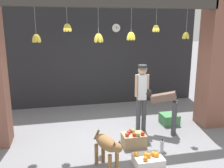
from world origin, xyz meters
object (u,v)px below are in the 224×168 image
object	(u,v)px
fruit_crate_apples	(134,139)
produce_box_green	(169,119)
fruit_crate_oranges	(148,161)
wall_clock	(116,28)
worker_stooping	(165,105)
water_bottle	(162,146)
dog	(107,146)
shopkeeper	(142,93)

from	to	relation	value
fruit_crate_apples	produce_box_green	world-z (taller)	fruit_crate_apples
fruit_crate_oranges	wall_clock	world-z (taller)	wall_clock
worker_stooping	fruit_crate_apples	bearing A→B (deg)	149.52
fruit_crate_apples	water_bottle	xyz separation A→B (m)	(0.49, -0.39, -0.02)
dog	wall_clock	distance (m)	4.43
produce_box_green	wall_clock	distance (m)	3.26
dog	wall_clock	world-z (taller)	wall_clock
dog	produce_box_green	xyz separation A→B (m)	(2.03, 1.74, -0.34)
worker_stooping	fruit_crate_apples	size ratio (longest dim) A/B	2.16
dog	produce_box_green	world-z (taller)	dog
fruit_crate_oranges	shopkeeper	bearing A→B (deg)	75.94
fruit_crate_oranges	fruit_crate_apples	size ratio (longest dim) A/B	1.06
fruit_crate_apples	water_bottle	world-z (taller)	fruit_crate_apples
produce_box_green	water_bottle	world-z (taller)	water_bottle
fruit_crate_oranges	fruit_crate_apples	world-z (taller)	fruit_crate_apples
fruit_crate_apples	wall_clock	bearing A→B (deg)	83.79
shopkeeper	worker_stooping	bearing A→B (deg)	159.66
dog	fruit_crate_oranges	xyz separation A→B (m)	(0.76, -0.08, -0.35)
worker_stooping	wall_clock	xyz separation A→B (m)	(-0.60, 2.56, 1.76)
dog	worker_stooping	xyz separation A→B (m)	(1.66, 1.25, 0.24)
worker_stooping	fruit_crate_oranges	size ratio (longest dim) A/B	2.04
fruit_crate_oranges	water_bottle	xyz separation A→B (m)	(0.46, 0.44, 0.02)
shopkeeper	produce_box_green	bearing A→B (deg)	-159.15
produce_box_green	water_bottle	size ratio (longest dim) A/B	1.55
fruit_crate_oranges	produce_box_green	bearing A→B (deg)	55.01
shopkeeper	fruit_crate_apples	world-z (taller)	shopkeeper
shopkeeper	fruit_crate_oranges	bearing A→B (deg)	81.09
fruit_crate_oranges	water_bottle	bearing A→B (deg)	43.59
fruit_crate_oranges	wall_clock	distance (m)	4.55
worker_stooping	wall_clock	distance (m)	3.16
shopkeeper	water_bottle	distance (m)	1.41
worker_stooping	water_bottle	size ratio (longest dim) A/B	3.77
shopkeeper	produce_box_green	world-z (taller)	shopkeeper
fruit_crate_apples	fruit_crate_oranges	bearing A→B (deg)	-88.37
fruit_crate_oranges	produce_box_green	world-z (taller)	fruit_crate_oranges
water_bottle	wall_clock	size ratio (longest dim) A/B	1.03
water_bottle	fruit_crate_oranges	bearing A→B (deg)	-136.41
dog	water_bottle	size ratio (longest dim) A/B	3.05
produce_box_green	wall_clock	world-z (taller)	wall_clock
fruit_crate_oranges	produce_box_green	distance (m)	2.22
dog	fruit_crate_apples	distance (m)	1.10
fruit_crate_apples	water_bottle	size ratio (longest dim) A/B	1.75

